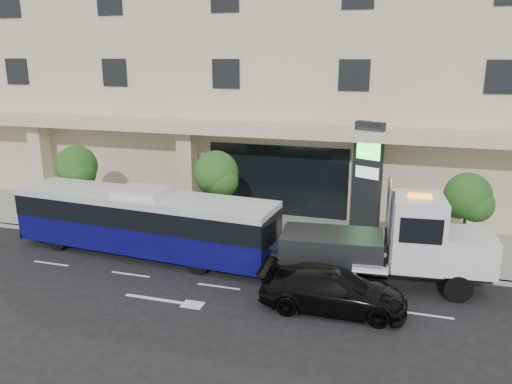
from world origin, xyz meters
TOP-DOWN VIEW (x-y plane):
  - ground at (0.00, 0.00)m, footprint 120.00×120.00m
  - sidewalk at (0.00, 5.00)m, footprint 120.00×6.00m
  - curb at (0.00, 2.00)m, footprint 120.00×0.30m
  - convention_center at (-0.00, 15.42)m, footprint 60.00×17.60m
  - tree_left at (-9.97, 3.59)m, footprint 2.27×2.20m
  - tree_mid at (-1.97, 3.59)m, footprint 2.28×2.20m
  - tree_right at (9.53, 3.59)m, footprint 2.10×2.00m
  - city_bus at (-4.53, 0.77)m, footprint 12.77×3.62m
  - tow_truck at (6.64, 0.71)m, footprint 9.33×2.97m
  - black_sedan at (4.63, -2.02)m, footprint 5.39×2.34m
  - signage_pylon at (5.08, 6.17)m, footprint 1.50×1.06m

SIDE VIEW (x-z plane):
  - ground at x=0.00m, z-range 0.00..0.00m
  - sidewalk at x=0.00m, z-range 0.00..0.15m
  - curb at x=0.00m, z-range 0.00..0.15m
  - black_sedan at x=4.63m, z-range 0.00..1.54m
  - city_bus at x=-4.53m, z-range 0.03..3.22m
  - tow_truck at x=6.64m, z-range -0.37..3.86m
  - tree_right at x=9.53m, z-range 1.01..5.06m
  - signage_pylon at x=5.08m, z-range 0.20..5.93m
  - tree_left at x=-9.97m, z-range 1.00..5.22m
  - tree_mid at x=-1.97m, z-range 1.07..5.45m
  - convention_center at x=0.00m, z-range -0.03..19.97m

